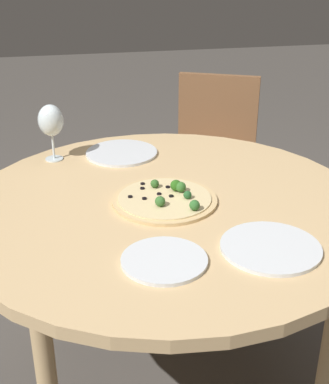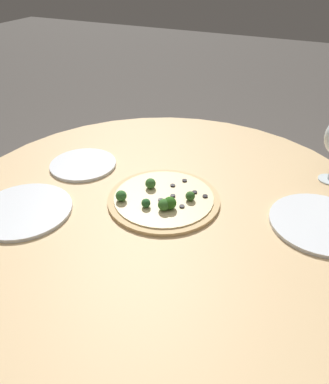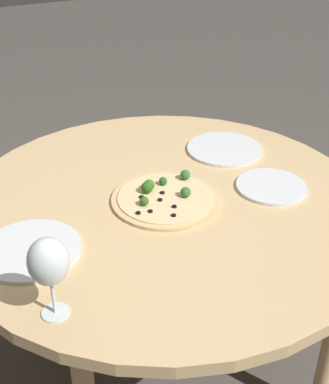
{
  "view_description": "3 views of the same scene",
  "coord_description": "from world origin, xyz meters",
  "views": [
    {
      "loc": [
        1.38,
        -0.29,
        1.43
      ],
      "look_at": [
        -0.0,
        -0.01,
        0.75
      ],
      "focal_mm": 50.0,
      "sensor_mm": 36.0,
      "label": 1
    },
    {
      "loc": [
        -0.36,
        0.76,
        1.32
      ],
      "look_at": [
        -0.0,
        -0.01,
        0.75
      ],
      "focal_mm": 35.0,
      "sensor_mm": 36.0,
      "label": 2
    },
    {
      "loc": [
        -0.54,
        -1.18,
        1.55
      ],
      "look_at": [
        -0.0,
        -0.01,
        0.75
      ],
      "focal_mm": 50.0,
      "sensor_mm": 36.0,
      "label": 3
    }
  ],
  "objects": [
    {
      "name": "ground_plane",
      "position": [
        0.0,
        0.0,
        0.0
      ],
      "size": [
        12.0,
        12.0,
        0.0
      ],
      "primitive_type": "plane",
      "color": "#4C4742"
    },
    {
      "name": "dining_table",
      "position": [
        0.0,
        0.0,
        0.66
      ],
      "size": [
        1.21,
        1.21,
        0.72
      ],
      "color": "tan",
      "rests_on": "ground_plane"
    },
    {
      "name": "pizza",
      "position": [
        -0.0,
        -0.0,
        0.73
      ],
      "size": [
        0.31,
        0.31,
        0.05
      ],
      "color": "tan",
      "rests_on": "dining_table"
    },
    {
      "name": "wine_glass",
      "position": [
        -0.4,
        -0.32,
        0.86
      ],
      "size": [
        0.09,
        0.09,
        0.2
      ],
      "color": "silver",
      "rests_on": "dining_table"
    },
    {
      "name": "plate_near",
      "position": [
        -0.4,
        -0.08,
        0.73
      ],
      "size": [
        0.26,
        0.26,
        0.01
      ],
      "color": "silver",
      "rests_on": "dining_table"
    },
    {
      "name": "plate_far",
      "position": [
        0.32,
        -0.07,
        0.73
      ],
      "size": [
        0.21,
        0.21,
        0.01
      ],
      "color": "silver",
      "rests_on": "dining_table"
    },
    {
      "name": "plate_side",
      "position": [
        0.31,
        0.2,
        0.73
      ],
      "size": [
        0.25,
        0.25,
        0.01
      ],
      "color": "silver",
      "rests_on": "dining_table"
    }
  ]
}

